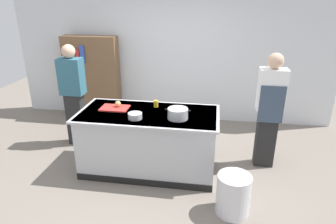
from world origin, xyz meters
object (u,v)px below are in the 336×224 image
(bookshelf, at_px, (92,78))
(trash_bin, at_px, (233,194))
(onion, at_px, (118,104))
(person_guest, at_px, (73,93))
(person_chef, at_px, (269,109))
(stock_pot, at_px, (178,114))
(mixing_bowl, at_px, (135,116))
(juice_cup, at_px, (156,104))

(bookshelf, bearing_deg, trash_bin, -43.32)
(onion, height_order, person_guest, person_guest)
(person_chef, relative_size, person_guest, 1.00)
(person_chef, bearing_deg, person_guest, 76.36)
(stock_pot, relative_size, mixing_bowl, 1.79)
(mixing_bowl, xyz_separation_m, bookshelf, (-1.44, 2.03, -0.09))
(onion, bearing_deg, juice_cup, 13.55)
(juice_cup, xyz_separation_m, trash_bin, (1.13, -1.05, -0.70))
(juice_cup, bearing_deg, person_chef, 5.08)
(person_chef, bearing_deg, juice_cup, 85.75)
(juice_cup, bearing_deg, trash_bin, -43.04)
(onion, xyz_separation_m, stock_pot, (0.92, -0.26, 0.01))
(person_guest, bearing_deg, bookshelf, -168.00)
(mixing_bowl, xyz_separation_m, person_chef, (1.83, 0.63, -0.03))
(trash_bin, bearing_deg, person_guest, 151.20)
(person_guest, bearing_deg, mixing_bowl, 60.93)
(bookshelf, bearing_deg, person_guest, -82.70)
(onion, xyz_separation_m, person_chef, (2.18, 0.28, -0.05))
(stock_pot, height_order, bookshelf, bookshelf)
(juice_cup, height_order, trash_bin, juice_cup)
(trash_bin, height_order, person_chef, person_chef)
(mixing_bowl, distance_m, person_guest, 1.55)
(stock_pot, distance_m, bookshelf, 2.79)
(mixing_bowl, relative_size, trash_bin, 0.37)
(person_chef, xyz_separation_m, bookshelf, (-3.27, 1.40, -0.06))
(trash_bin, bearing_deg, mixing_bowl, 156.57)
(bookshelf, bearing_deg, stock_pot, -44.00)
(stock_pot, height_order, person_guest, person_guest)
(stock_pot, height_order, mixing_bowl, stock_pot)
(juice_cup, distance_m, bookshelf, 2.25)
(juice_cup, relative_size, bookshelf, 0.06)
(onion, distance_m, juice_cup, 0.56)
(mixing_bowl, xyz_separation_m, juice_cup, (0.19, 0.48, 0.01))
(onion, bearing_deg, bookshelf, 123.01)
(onion, distance_m, stock_pot, 0.95)
(onion, xyz_separation_m, person_guest, (-0.94, 0.51, -0.05))
(stock_pot, distance_m, person_guest, 2.01)
(stock_pot, bearing_deg, onion, 164.23)
(onion, bearing_deg, stock_pot, -15.77)
(mixing_bowl, relative_size, person_guest, 0.11)
(trash_bin, bearing_deg, juice_cup, 136.96)
(person_guest, height_order, bookshelf, person_guest)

